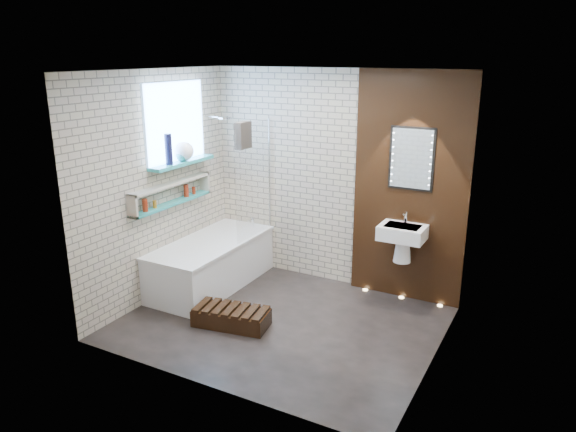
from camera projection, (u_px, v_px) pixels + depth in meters
The scene contains 15 objects.
ground at pixel (281, 323), 5.76m from camera, with size 3.20×3.20×0.00m, color black.
room_shell at pixel (281, 205), 5.38m from camera, with size 3.24×3.20×2.60m.
walnut_panel at pixel (410, 189), 6.02m from camera, with size 1.30×0.06×2.60m, color black.
clerestory_window at pixel (176, 130), 6.21m from camera, with size 0.18×1.00×0.94m.
display_niche at pixel (171, 194), 6.23m from camera, with size 0.14×1.30×0.26m.
bathtub at pixel (212, 263), 6.61m from camera, with size 0.79×1.74×0.70m.
bath_screen at pixel (254, 180), 6.53m from camera, with size 0.01×0.78×1.40m, color white.
towel at pixel (243, 135), 6.19m from camera, with size 0.09×0.23×0.31m, color #292521.
shower_head at pixel (225, 118), 6.57m from camera, with size 0.18×0.18×0.02m, color silver.
washbasin at pixel (402, 237), 6.01m from camera, with size 0.50×0.36×0.58m.
led_mirror at pixel (412, 159), 5.89m from camera, with size 0.50×0.02×0.70m.
walnut_step at pixel (231, 318), 5.68m from camera, with size 0.79×0.35×0.17m, color black.
niche_bottles at pixel (169, 198), 6.20m from camera, with size 0.06×0.90×0.15m.
sill_vases at pixel (181, 151), 6.24m from camera, with size 0.22×0.42×0.35m.
floor_uplights at pixel (401, 297), 6.34m from camera, with size 0.96×0.06×0.01m.
Camera 1 is at (2.51, -4.53, 2.77)m, focal length 33.68 mm.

